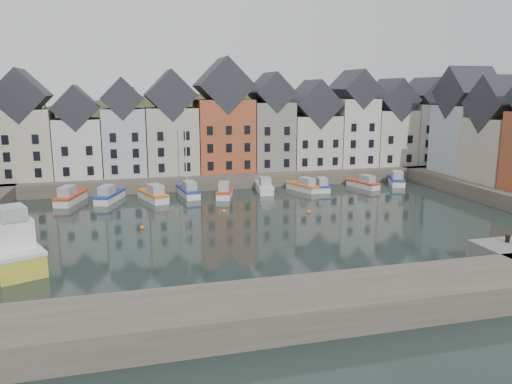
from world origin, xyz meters
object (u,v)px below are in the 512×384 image
object	(u,v)px
boat_d	(188,191)
mooring_bollard	(508,239)
boat_a	(70,197)
large_vessel	(7,244)

from	to	relation	value
boat_d	mooring_bollard	distance (m)	41.91
boat_a	mooring_bollard	distance (m)	52.05
boat_d	large_vessel	distance (m)	30.01
boat_d	large_vessel	world-z (taller)	boat_d
large_vessel	boat_a	bearing A→B (deg)	59.78
boat_a	mooring_bollard	world-z (taller)	mooring_bollard
boat_a	large_vessel	distance (m)	23.37
boat_a	large_vessel	xyz separation A→B (m)	(-3.05, -23.15, 0.84)
large_vessel	mooring_bollard	world-z (taller)	large_vessel
boat_a	mooring_bollard	size ratio (longest dim) A/B	12.82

